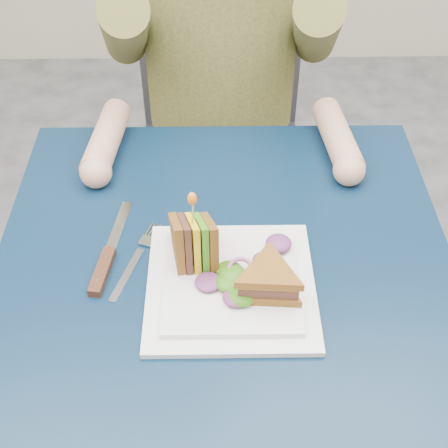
{
  "coord_description": "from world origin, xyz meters",
  "views": [
    {
      "loc": [
        -0.01,
        -0.7,
        1.47
      ],
      "look_at": [
        -0.0,
        -0.01,
        0.82
      ],
      "focal_mm": 50.0,
      "sensor_mm": 36.0,
      "label": 1
    }
  ],
  "objects_px": {
    "sandwich_flat": "(268,280)",
    "plate": "(231,284)",
    "table": "(224,290)",
    "diner": "(220,0)",
    "knife": "(105,263)",
    "chair": "(221,119)",
    "fork": "(134,262)",
    "sandwich_upright": "(194,243)"
  },
  "relations": [
    {
      "from": "sandwich_flat",
      "to": "plate",
      "type": "bearing_deg",
      "value": 155.56
    },
    {
      "from": "table",
      "to": "diner",
      "type": "distance_m",
      "value": 0.63
    },
    {
      "from": "sandwich_flat",
      "to": "knife",
      "type": "relative_size",
      "value": 0.56
    },
    {
      "from": "table",
      "to": "chair",
      "type": "bearing_deg",
      "value": 90.0
    },
    {
      "from": "plate",
      "to": "fork",
      "type": "bearing_deg",
      "value": 160.83
    },
    {
      "from": "diner",
      "to": "plate",
      "type": "distance_m",
      "value": 0.66
    },
    {
      "from": "table",
      "to": "plate",
      "type": "xyz_separation_m",
      "value": [
        0.01,
        -0.06,
        0.09
      ]
    },
    {
      "from": "diner",
      "to": "sandwich_upright",
      "type": "distance_m",
      "value": 0.6
    },
    {
      "from": "table",
      "to": "knife",
      "type": "relative_size",
      "value": 3.38
    },
    {
      "from": "sandwich_upright",
      "to": "sandwich_flat",
      "type": "bearing_deg",
      "value": -32.16
    },
    {
      "from": "fork",
      "to": "knife",
      "type": "height_order",
      "value": "knife"
    },
    {
      "from": "plate",
      "to": "sandwich_upright",
      "type": "bearing_deg",
      "value": 141.38
    },
    {
      "from": "plate",
      "to": "sandwich_upright",
      "type": "distance_m",
      "value": 0.09
    },
    {
      "from": "sandwich_flat",
      "to": "diner",
      "type": "bearing_deg",
      "value": 95.61
    },
    {
      "from": "diner",
      "to": "plate",
      "type": "bearing_deg",
      "value": -89.13
    },
    {
      "from": "plate",
      "to": "sandwich_upright",
      "type": "height_order",
      "value": "sandwich_upright"
    },
    {
      "from": "plate",
      "to": "sandwich_flat",
      "type": "relative_size",
      "value": 2.09
    },
    {
      "from": "sandwich_flat",
      "to": "fork",
      "type": "bearing_deg",
      "value": 159.42
    },
    {
      "from": "table",
      "to": "sandwich_upright",
      "type": "relative_size",
      "value": 5.15
    },
    {
      "from": "table",
      "to": "chair",
      "type": "height_order",
      "value": "chair"
    },
    {
      "from": "chair",
      "to": "plate",
      "type": "distance_m",
      "value": 0.77
    },
    {
      "from": "sandwich_upright",
      "to": "knife",
      "type": "relative_size",
      "value": 0.66
    },
    {
      "from": "fork",
      "to": "diner",
      "type": "bearing_deg",
      "value": 75.88
    },
    {
      "from": "table",
      "to": "knife",
      "type": "bearing_deg",
      "value": -176.29
    },
    {
      "from": "plate",
      "to": "sandwich_flat",
      "type": "distance_m",
      "value": 0.07
    },
    {
      "from": "diner",
      "to": "sandwich_flat",
      "type": "relative_size",
      "value": 5.99
    },
    {
      "from": "chair",
      "to": "sandwich_upright",
      "type": "relative_size",
      "value": 6.38
    },
    {
      "from": "plate",
      "to": "fork",
      "type": "relative_size",
      "value": 1.49
    },
    {
      "from": "diner",
      "to": "chair",
      "type": "bearing_deg",
      "value": 90.0
    },
    {
      "from": "sandwich_upright",
      "to": "fork",
      "type": "distance_m",
      "value": 0.11
    },
    {
      "from": "plate",
      "to": "sandwich_upright",
      "type": "relative_size",
      "value": 1.78
    },
    {
      "from": "plate",
      "to": "knife",
      "type": "xyz_separation_m",
      "value": [
        -0.2,
        0.05,
        -0.0
      ]
    },
    {
      "from": "table",
      "to": "diner",
      "type": "bearing_deg",
      "value": 90.0
    },
    {
      "from": "chair",
      "to": "diner",
      "type": "height_order",
      "value": "diner"
    },
    {
      "from": "sandwich_flat",
      "to": "sandwich_upright",
      "type": "distance_m",
      "value": 0.13
    },
    {
      "from": "plate",
      "to": "fork",
      "type": "distance_m",
      "value": 0.16
    },
    {
      "from": "sandwich_upright",
      "to": "plate",
      "type": "bearing_deg",
      "value": -38.62
    },
    {
      "from": "chair",
      "to": "knife",
      "type": "height_order",
      "value": "chair"
    },
    {
      "from": "sandwich_upright",
      "to": "chair",
      "type": "bearing_deg",
      "value": 86.18
    },
    {
      "from": "table",
      "to": "plate",
      "type": "bearing_deg",
      "value": -81.28
    },
    {
      "from": "diner",
      "to": "plate",
      "type": "xyz_separation_m",
      "value": [
        0.01,
        -0.63,
        -0.18
      ]
    },
    {
      "from": "diner",
      "to": "fork",
      "type": "xyz_separation_m",
      "value": [
        -0.15,
        -0.58,
        -0.18
      ]
    }
  ]
}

